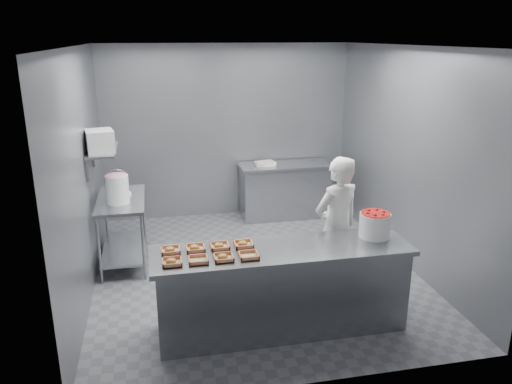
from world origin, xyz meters
TOP-DOWN VIEW (x-y plane):
  - floor at (0.00, 0.00)m, footprint 4.50×4.50m
  - ceiling at (0.00, 0.00)m, footprint 4.50×4.50m
  - wall_back at (0.00, 2.25)m, footprint 4.00×0.04m
  - wall_left at (-2.00, 0.00)m, footprint 0.04×4.50m
  - wall_right at (2.00, 0.00)m, footprint 0.04×4.50m
  - service_counter at (0.00, -1.35)m, footprint 2.60×0.70m
  - prep_table at (-1.65, 0.60)m, footprint 0.60×1.20m
  - back_counter at (0.90, 1.90)m, footprint 1.50×0.60m
  - wall_shelf at (-1.82, 0.60)m, footprint 0.35×0.90m
  - tray_0 at (-1.09, -1.48)m, footprint 0.19×0.18m
  - tray_1 at (-0.85, -1.48)m, footprint 0.19×0.18m
  - tray_2 at (-0.61, -1.48)m, footprint 0.19×0.18m
  - tray_3 at (-0.37, -1.48)m, footprint 0.19×0.18m
  - tray_4 at (-1.09, -1.22)m, footprint 0.19×0.18m
  - tray_5 at (-0.85, -1.22)m, footprint 0.19×0.18m
  - tray_6 at (-0.61, -1.22)m, footprint 0.19×0.18m
  - tray_7 at (-0.37, -1.22)m, footprint 0.19×0.18m
  - worker at (0.79, -0.75)m, footprint 0.70×0.58m
  - strawberry_tub at (1.02, -1.25)m, footprint 0.32×0.32m
  - glaze_bucket at (-1.67, 0.43)m, footprint 0.30×0.28m
  - bucket_lid at (-1.68, 0.74)m, footprint 0.36×0.36m
  - rag at (-1.73, 0.97)m, footprint 0.15×0.13m
  - appliance at (-1.82, 0.42)m, footprint 0.37×0.41m
  - paper_stack at (0.56, 1.90)m, footprint 0.31×0.23m

SIDE VIEW (x-z plane):
  - floor at x=0.00m, z-range 0.00..0.00m
  - back_counter at x=0.90m, z-range 0.00..0.90m
  - service_counter at x=0.00m, z-range 0.00..0.90m
  - prep_table at x=-1.65m, z-range 0.14..1.04m
  - worker at x=0.79m, z-range 0.00..1.65m
  - rag at x=-1.73m, z-range 0.90..0.92m
  - bucket_lid at x=-1.68m, z-range 0.90..0.93m
  - tray_1 at x=-0.85m, z-range 0.90..0.94m
  - tray_3 at x=-0.37m, z-range 0.90..0.94m
  - tray_0 at x=-1.09m, z-range 0.89..0.95m
  - tray_2 at x=-0.61m, z-range 0.89..0.95m
  - tray_4 at x=-1.09m, z-range 0.89..0.95m
  - tray_5 at x=-0.85m, z-range 0.89..0.95m
  - tray_6 at x=-0.61m, z-range 0.89..0.95m
  - tray_7 at x=-0.37m, z-range 0.89..0.95m
  - paper_stack at x=0.56m, z-range 0.90..0.96m
  - strawberry_tub at x=1.02m, z-range 0.91..1.18m
  - glaze_bucket at x=-1.67m, z-range 0.87..1.31m
  - wall_back at x=0.00m, z-range 0.00..2.80m
  - wall_left at x=-2.00m, z-range 0.00..2.80m
  - wall_right at x=2.00m, z-range 0.00..2.80m
  - wall_shelf at x=-1.82m, z-range 1.54..1.56m
  - appliance at x=-1.82m, z-range 1.56..1.83m
  - ceiling at x=0.00m, z-range 2.80..2.80m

